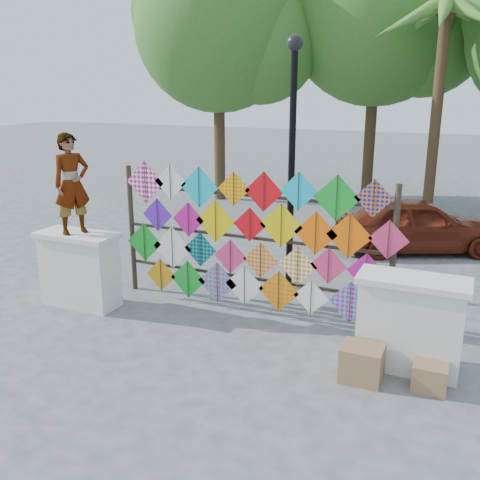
# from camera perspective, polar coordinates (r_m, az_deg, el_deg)

# --- Properties ---
(ground) EXTENTS (80.00, 80.00, 0.00)m
(ground) POSITION_cam_1_polar(r_m,az_deg,el_deg) (8.48, -1.17, -9.24)
(ground) COLOR gray
(ground) RESTS_ON ground
(parapet_left) EXTENTS (1.40, 0.65, 1.28)m
(parapet_left) POSITION_cam_1_polar(r_m,az_deg,el_deg) (9.47, -16.73, -2.96)
(parapet_left) COLOR silver
(parapet_left) RESTS_ON ground
(parapet_right) EXTENTS (1.40, 0.65, 1.28)m
(parapet_right) POSITION_cam_1_polar(r_m,az_deg,el_deg) (7.40, 17.66, -8.44)
(parapet_right) COLOR silver
(parapet_right) RESTS_ON ground
(kite_rack) EXTENTS (4.88, 0.24, 2.41)m
(kite_rack) POSITION_cam_1_polar(r_m,az_deg,el_deg) (8.66, 1.15, -0.08)
(kite_rack) COLOR #30271B
(kite_rack) RESTS_ON ground
(tree_west) EXTENTS (5.85, 5.20, 8.01)m
(tree_west) POSITION_cam_1_polar(r_m,az_deg,el_deg) (17.81, -1.97, 21.65)
(tree_west) COLOR #4F3922
(tree_west) RESTS_ON ground
(tree_mid) EXTENTS (6.30, 5.60, 8.61)m
(tree_mid) POSITION_cam_1_polar(r_m,az_deg,el_deg) (18.39, 14.85, 22.23)
(tree_mid) COLOR #4F3922
(tree_mid) RESTS_ON ground
(palm_tree) EXTENTS (3.62, 3.62, 5.83)m
(palm_tree) POSITION_cam_1_polar(r_m,az_deg,el_deg) (15.05, 20.98, 20.09)
(palm_tree) COLOR #4F3922
(palm_tree) RESTS_ON ground
(vendor_woman) EXTENTS (0.63, 0.71, 1.64)m
(vendor_woman) POSITION_cam_1_polar(r_m,az_deg,el_deg) (9.13, -17.50, 5.71)
(vendor_woman) COLOR #99999E
(vendor_woman) RESTS_ON parapet_left
(sedan) EXTENTS (3.95, 2.86, 1.25)m
(sedan) POSITION_cam_1_polar(r_m,az_deg,el_deg) (12.74, 18.36, 1.57)
(sedan) COLOR #5F1E10
(sedan) RESTS_ON ground
(lamppost) EXTENTS (0.28, 0.28, 4.46)m
(lamppost) POSITION_cam_1_polar(r_m,az_deg,el_deg) (9.47, 5.59, 10.31)
(lamppost) COLOR black
(lamppost) RESTS_ON ground
(cardboard_box_near) EXTENTS (0.52, 0.46, 0.46)m
(cardboard_box_near) POSITION_cam_1_polar(r_m,az_deg,el_deg) (7.16, 12.87, -12.66)
(cardboard_box_near) COLOR #9A6C4A
(cardboard_box_near) RESTS_ON ground
(cardboard_box_far) EXTENTS (0.41, 0.38, 0.35)m
(cardboard_box_far) POSITION_cam_1_polar(r_m,az_deg,el_deg) (7.20, 19.60, -13.56)
(cardboard_box_far) COLOR #9A6C4A
(cardboard_box_far) RESTS_ON ground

